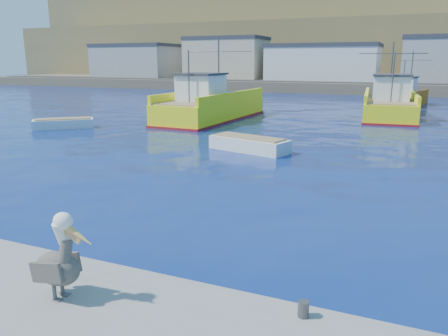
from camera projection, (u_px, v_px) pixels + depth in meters
name	position (u px, v px, depth m)	size (l,w,h in m)	color
ground	(223.00, 244.00, 12.07)	(260.00, 260.00, 0.00)	navy
dock_bollards	(184.00, 283.00, 8.65)	(36.20, 0.20, 0.30)	#4C4C4C
far_shore	(397.00, 44.00, 107.46)	(200.00, 81.00, 24.00)	brown
trawler_yellow_a	(211.00, 106.00, 37.17)	(6.08, 13.46, 6.77)	#FFFC15
trawler_yellow_b	(389.00, 105.00, 38.74)	(5.77, 12.49, 6.63)	#FFFC15
boat_orange	(407.00, 96.00, 49.14)	(4.53, 8.01, 5.98)	#D66005
skiff_left	(64.00, 124.00, 32.55)	(4.20, 3.93, 0.93)	silver
skiff_mid	(249.00, 145.00, 24.45)	(4.83, 2.77, 0.99)	silver
pelican	(59.00, 262.00, 8.21)	(1.42, 0.61, 1.76)	#595451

